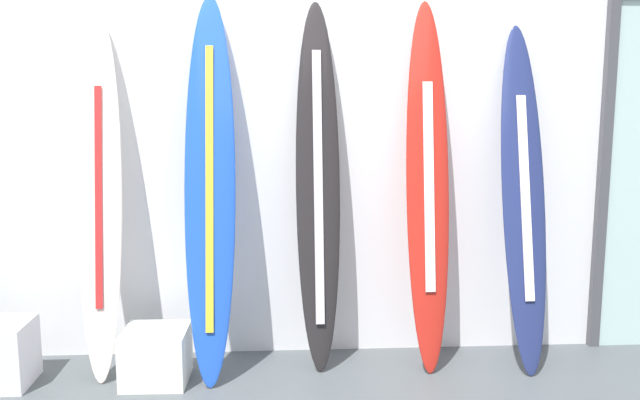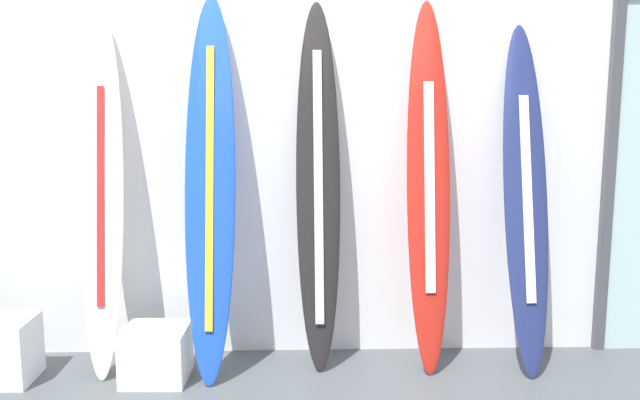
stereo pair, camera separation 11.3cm
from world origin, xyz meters
The scene contains 8 objects.
wall_back centered at (0.00, 1.30, 1.40)m, with size 7.20×0.20×2.80m, color silver.
surfboard_ivory centered at (-1.18, 0.96, 0.96)m, with size 0.26×0.44×1.97m.
surfboard_cobalt centered at (-0.58, 0.92, 1.04)m, with size 0.27×0.52×2.07m.
surfboard_charcoal centered at (0.01, 1.00, 1.01)m, with size 0.26×0.36×2.04m.
surfboard_crimson centered at (0.61, 0.96, 1.01)m, with size 0.25×0.40×2.05m.
surfboard_navy centered at (1.15, 0.95, 0.96)m, with size 0.27×0.50×1.92m.
display_block_left centered at (-1.69, 0.80, 0.17)m, with size 0.32×0.32×0.34m.
display_block_center centered at (-0.88, 0.80, 0.14)m, with size 0.35×0.35×0.29m.
Camera 2 is at (-0.09, -2.67, 1.52)m, focal length 37.60 mm.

